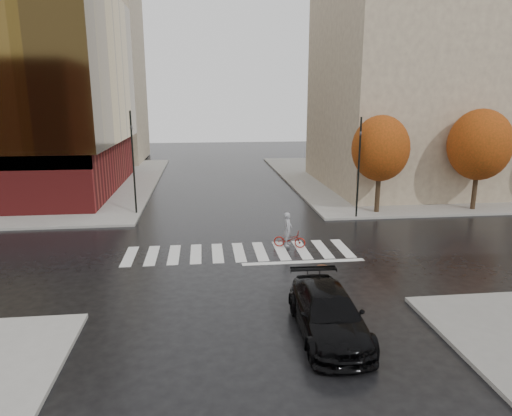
{
  "coord_description": "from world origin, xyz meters",
  "views": [
    {
      "loc": [
        -1.71,
        -21.7,
        7.75
      ],
      "look_at": [
        1.04,
        1.81,
        2.0
      ],
      "focal_mm": 32.0,
      "sensor_mm": 36.0,
      "label": 1
    }
  ],
  "objects": [
    {
      "name": "sidewalk_ne",
      "position": [
        21.0,
        21.0,
        0.07
      ],
      "size": [
        30.0,
        30.0,
        0.15
      ],
      "primitive_type": "cube",
      "color": "gray",
      "rests_on": "ground"
    },
    {
      "name": "tree_ne_a",
      "position": [
        10.0,
        7.4,
        4.46
      ],
      "size": [
        3.8,
        3.8,
        6.5
      ],
      "color": "black",
      "rests_on": "sidewalk_ne"
    },
    {
      "name": "building_ne_tan",
      "position": [
        17.0,
        17.0,
        9.15
      ],
      "size": [
        16.0,
        16.0,
        18.0
      ],
      "primitive_type": "cube",
      "color": "gray",
      "rests_on": "sidewalk_ne"
    },
    {
      "name": "traffic_light_nw",
      "position": [
        -6.3,
        9.0,
        3.96
      ],
      "size": [
        0.2,
        0.18,
        6.79
      ],
      "rotation": [
        0.0,
        0.0,
        -1.3
      ],
      "color": "black",
      "rests_on": "sidewalk_nw"
    },
    {
      "name": "manhole",
      "position": [
        3.75,
        -2.0,
        0.01
      ],
      "size": [
        0.61,
        0.61,
        0.01
      ],
      "primitive_type": "cylinder",
      "rotation": [
        0.0,
        0.0,
        -0.15
      ],
      "color": "#4F2D1C",
      "rests_on": "ground"
    },
    {
      "name": "building_nw_far",
      "position": [
        -16.0,
        37.0,
        10.15
      ],
      "size": [
        14.0,
        12.0,
        20.0
      ],
      "primitive_type": "cube",
      "color": "gray",
      "rests_on": "sidewalk_nw"
    },
    {
      "name": "tree_ne_b",
      "position": [
        17.0,
        7.4,
        4.62
      ],
      "size": [
        4.2,
        4.2,
        6.89
      ],
      "color": "black",
      "rests_on": "sidewalk_ne"
    },
    {
      "name": "cyclist",
      "position": [
        2.7,
        1.0,
        0.65
      ],
      "size": [
        1.78,
        1.08,
        1.91
      ],
      "rotation": [
        0.0,
        0.0,
        1.25
      ],
      "color": "maroon",
      "rests_on": "ground"
    },
    {
      "name": "crosswalk",
      "position": [
        0.0,
        0.5,
        0.01
      ],
      "size": [
        12.0,
        3.0,
        0.01
      ],
      "primitive_type": "cube",
      "color": "silver",
      "rests_on": "ground"
    },
    {
      "name": "sedan",
      "position": [
        2.3,
        -8.15,
        0.75
      ],
      "size": [
        2.22,
        5.23,
        1.5
      ],
      "primitive_type": "imported",
      "rotation": [
        0.0,
        0.0,
        -0.02
      ],
      "color": "black",
      "rests_on": "ground"
    },
    {
      "name": "ground",
      "position": [
        0.0,
        0.0,
        0.0
      ],
      "size": [
        120.0,
        120.0,
        0.0
      ],
      "primitive_type": "plane",
      "color": "black",
      "rests_on": "ground"
    },
    {
      "name": "fire_hydrant",
      "position": [
        -9.54,
        10.0,
        0.52
      ],
      "size": [
        0.24,
        0.24,
        0.67
      ],
      "color": "orange",
      "rests_on": "sidewalk_nw"
    },
    {
      "name": "traffic_light_ne",
      "position": [
        8.19,
        6.3,
        3.72
      ],
      "size": [
        0.18,
        0.2,
        6.42
      ],
      "rotation": [
        0.0,
        0.0,
        2.8
      ],
      "color": "black",
      "rests_on": "sidewalk_ne"
    }
  ]
}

